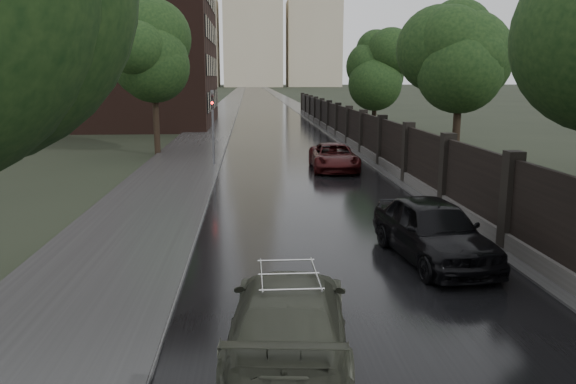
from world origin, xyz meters
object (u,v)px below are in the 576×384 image
(tree_left_far, at_px, (154,67))
(traffic_light, at_px, (213,121))
(car_right_near, at_px, (433,230))
(tree_right_b, at_px, (460,70))
(volga_sedan, at_px, (289,316))
(tree_right_c, at_px, (375,73))
(car_right_far, at_px, (334,157))

(tree_left_far, distance_m, traffic_light, 6.84)
(car_right_near, bearing_deg, traffic_light, 105.61)
(tree_right_b, distance_m, car_right_near, 14.48)
(tree_left_far, bearing_deg, traffic_light, -53.53)
(tree_right_b, bearing_deg, traffic_light, 165.76)
(tree_right_b, bearing_deg, volga_sedan, -117.86)
(tree_left_far, distance_m, volga_sedan, 26.72)
(tree_right_c, bearing_deg, traffic_light, -128.18)
(volga_sedan, bearing_deg, traffic_light, -77.45)
(car_right_far, bearing_deg, traffic_light, 168.82)
(tree_left_far, xyz_separation_m, traffic_light, (3.70, -5.01, -2.84))
(tree_right_b, xyz_separation_m, volga_sedan, (-9.30, -17.59, -4.25))
(tree_left_far, bearing_deg, tree_right_b, -27.30)
(tree_right_c, bearing_deg, volga_sedan, -104.64)
(tree_left_far, relative_size, tree_right_c, 1.05)
(traffic_light, relative_size, car_right_near, 0.85)
(tree_right_c, bearing_deg, tree_right_b, -90.00)
(volga_sedan, bearing_deg, tree_right_c, -99.02)
(tree_right_b, bearing_deg, tree_left_far, 152.70)
(volga_sedan, bearing_deg, tree_right_b, -112.24)
(car_right_near, bearing_deg, tree_right_b, 60.86)
(tree_right_b, xyz_separation_m, car_right_far, (-5.66, 1.62, -4.27))
(tree_left_far, bearing_deg, car_right_near, -63.86)
(traffic_light, distance_m, car_right_near, 17.19)
(tree_right_b, xyz_separation_m, tree_right_c, (0.00, 18.00, 0.00))
(tree_right_c, xyz_separation_m, car_right_far, (-5.66, -16.38, -4.27))
(tree_right_c, relative_size, traffic_light, 1.75)
(traffic_light, bearing_deg, car_right_near, -67.60)
(tree_right_b, distance_m, traffic_light, 12.44)
(tree_left_far, distance_m, car_right_near, 23.62)
(volga_sedan, bearing_deg, tree_left_far, -70.76)
(traffic_light, relative_size, car_right_far, 0.82)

